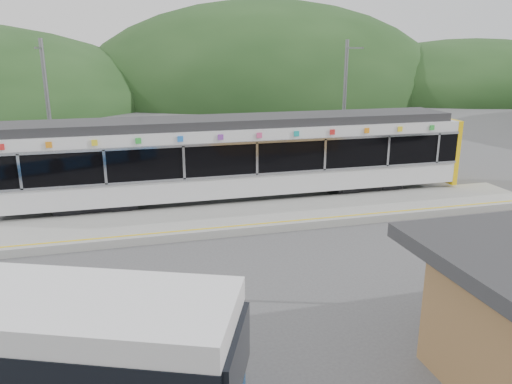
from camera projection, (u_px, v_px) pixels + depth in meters
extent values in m
plane|color=#4C4C4F|center=(254.00, 254.00, 16.57)|extent=(120.00, 120.00, 0.00)
ellipsoid|color=#1E3D19|center=(266.00, 97.00, 70.67)|extent=(52.00, 39.00, 26.00)
ellipsoid|color=#1E3D19|center=(469.00, 96.00, 72.32)|extent=(44.00, 33.00, 16.00)
cube|color=#9E9E99|center=(233.00, 218.00, 19.59)|extent=(26.00, 3.20, 0.30)
cube|color=yellow|center=(240.00, 225.00, 18.34)|extent=(26.00, 0.10, 0.01)
cube|color=black|center=(97.00, 205.00, 20.77)|extent=(3.20, 2.20, 0.56)
cube|color=black|center=(360.00, 185.00, 23.75)|extent=(3.20, 2.20, 0.56)
cube|color=silver|center=(237.00, 178.00, 22.05)|extent=(20.00, 2.90, 0.92)
cube|color=black|center=(237.00, 152.00, 21.73)|extent=(20.00, 2.96, 1.45)
cube|color=silver|center=(245.00, 175.00, 20.52)|extent=(20.00, 0.05, 0.10)
cube|color=silver|center=(245.00, 143.00, 20.15)|extent=(20.00, 0.05, 0.10)
cube|color=silver|center=(237.00, 131.00, 21.46)|extent=(20.00, 2.90, 0.45)
cube|color=#2D2D30|center=(237.00, 121.00, 21.35)|extent=(19.40, 2.50, 0.36)
cube|color=yellow|center=(439.00, 148.00, 24.33)|extent=(0.24, 2.92, 3.00)
cube|color=silver|center=(20.00, 172.00, 18.22)|extent=(0.10, 0.05, 1.35)
cube|color=silver|center=(105.00, 167.00, 18.97)|extent=(0.10, 0.05, 1.35)
cube|color=silver|center=(184.00, 163.00, 19.71)|extent=(0.10, 0.05, 1.35)
cube|color=silver|center=(257.00, 159.00, 20.46)|extent=(0.10, 0.05, 1.35)
cube|color=silver|center=(325.00, 155.00, 21.21)|extent=(0.10, 0.05, 1.35)
cube|color=silver|center=(388.00, 151.00, 21.95)|extent=(0.10, 0.05, 1.35)
cube|color=silver|center=(438.00, 148.00, 22.57)|extent=(0.10, 0.05, 1.35)
cube|color=red|center=(1.00, 147.00, 17.84)|extent=(0.22, 0.04, 0.22)
cube|color=orange|center=(49.00, 145.00, 18.24)|extent=(0.22, 0.04, 0.22)
cube|color=yellow|center=(95.00, 143.00, 18.64)|extent=(0.22, 0.04, 0.22)
cube|color=green|center=(138.00, 141.00, 19.03)|extent=(0.22, 0.04, 0.22)
cube|color=blue|center=(180.00, 139.00, 19.43)|extent=(0.22, 0.04, 0.22)
cube|color=purple|center=(221.00, 137.00, 19.83)|extent=(0.22, 0.04, 0.22)
cube|color=#E54C8C|center=(259.00, 135.00, 20.23)|extent=(0.22, 0.04, 0.22)
cube|color=#19A5A5|center=(297.00, 134.00, 20.63)|extent=(0.22, 0.04, 0.22)
cube|color=red|center=(332.00, 132.00, 21.02)|extent=(0.22, 0.04, 0.22)
cube|color=orange|center=(367.00, 131.00, 21.42)|extent=(0.22, 0.04, 0.22)
cube|color=yellow|center=(400.00, 129.00, 21.82)|extent=(0.22, 0.04, 0.22)
cube|color=green|center=(432.00, 128.00, 22.22)|extent=(0.22, 0.04, 0.22)
cylinder|color=slate|center=(50.00, 121.00, 21.84)|extent=(0.18, 0.18, 7.00)
cube|color=slate|center=(39.00, 48.00, 20.24)|extent=(0.08, 1.80, 0.08)
cylinder|color=slate|center=(344.00, 111.00, 25.33)|extent=(0.18, 0.18, 7.00)
cube|color=slate|center=(354.00, 48.00, 23.73)|extent=(0.08, 1.80, 0.08)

